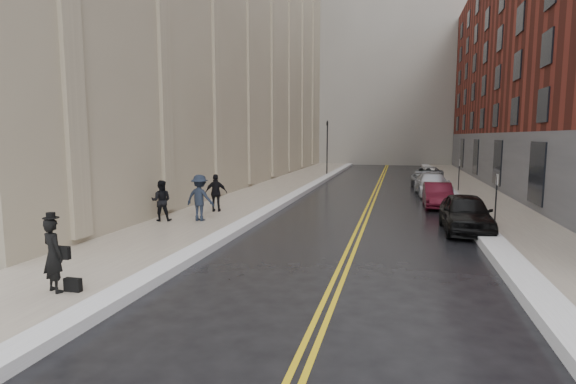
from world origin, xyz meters
The scene contains 19 objects.
ground centered at (0.00, 0.00, 0.00)m, with size 160.00×160.00×0.00m, color black.
sidewalk_left centered at (-4.50, 16.00, 0.07)m, with size 4.00×64.00×0.15m, color gray.
sidewalk_right centered at (9.00, 16.00, 0.07)m, with size 3.00×64.00×0.15m, color gray.
lane_stripe_a centered at (2.38, 16.00, 0.00)m, with size 0.12×64.00×0.01m, color gold.
lane_stripe_b centered at (2.62, 16.00, 0.00)m, with size 0.12×64.00×0.01m, color gold.
snow_ridge_left centered at (-2.20, 16.00, 0.13)m, with size 0.70×60.80×0.26m, color white.
snow_ridge_right centered at (7.15, 16.00, 0.15)m, with size 0.85×60.80×0.30m, color white.
tower_far_right centered at (14.00, 66.00, 22.00)m, with size 22.00×18.00×44.00m, color slate.
traffic_signal centered at (-2.60, 30.00, 3.08)m, with size 0.18×0.15×5.20m.
parking_sign_near centered at (7.90, 8.00, 1.36)m, with size 0.06×0.35×2.23m.
parking_sign_far centered at (7.90, 20.00, 1.36)m, with size 0.06×0.35×2.23m.
car_black centered at (6.59, 6.80, 0.75)m, with size 1.78×4.42×1.50m, color black.
car_maroon centered at (6.02, 13.04, 0.65)m, with size 1.38×3.95×1.30m, color #470C19.
car_silver_near centered at (6.09, 18.00, 0.71)m, with size 1.98×4.87×1.41m, color #B9BBC1.
car_silver_far centered at (6.20, 24.62, 0.69)m, with size 2.30×4.98×1.38m, color gray.
pedestrian_main centered at (-3.77, -3.28, 1.02)m, with size 0.64×0.42×1.75m, color black.
pedestrian_a centered at (-5.86, 5.31, 1.03)m, with size 0.85×0.66×1.75m, color black.
pedestrian_b centered at (-4.28, 5.77, 1.14)m, with size 1.28×0.74×1.98m, color #19212E.
pedestrian_c centered at (-4.54, 8.14, 1.05)m, with size 1.06×0.44×1.81m, color black.
Camera 1 is at (3.96, -11.83, 3.77)m, focal length 28.00 mm.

